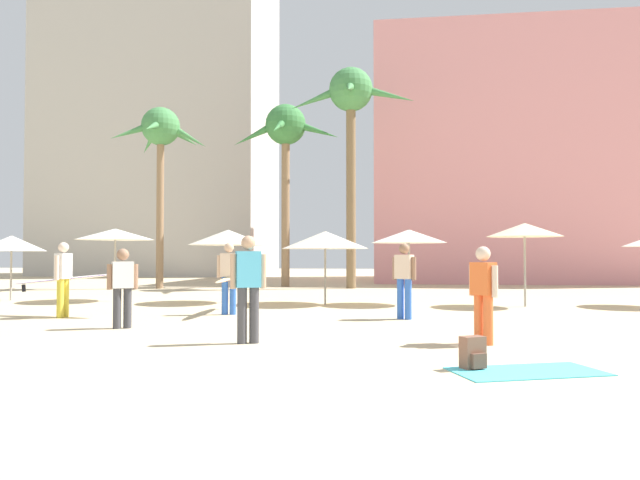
{
  "coord_description": "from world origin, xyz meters",
  "views": [
    {
      "loc": [
        1.89,
        -6.48,
        1.44
      ],
      "look_at": [
        0.37,
        5.29,
        1.76
      ],
      "focal_mm": 33.43,
      "sensor_mm": 36.0,
      "label": 1
    }
  ],
  "objects_px": {
    "palm_tree_far_left": "(161,137)",
    "person_mid_center": "(404,277)",
    "person_far_left": "(230,276)",
    "person_near_left": "(248,284)",
    "palm_tree_center": "(351,105)",
    "cafe_umbrella_7": "(325,240)",
    "cafe_umbrella_3": "(115,234)",
    "backpack": "(473,354)",
    "person_mid_right": "(123,285)",
    "beach_towel": "(527,371)",
    "cafe_umbrella_2": "(228,237)",
    "cafe_umbrella_1": "(409,236)",
    "person_mid_left": "(66,277)",
    "cafe_umbrella_0": "(11,243)",
    "cafe_umbrella_5": "(525,230)",
    "palm_tree_left": "(285,135)",
    "person_far_right": "(483,291)"
  },
  "relations": [
    {
      "from": "palm_tree_center",
      "to": "cafe_umbrella_7",
      "type": "xyz_separation_m",
      "value": [
        -0.1,
        -8.78,
        -6.27
      ]
    },
    {
      "from": "palm_tree_far_left",
      "to": "person_near_left",
      "type": "bearing_deg",
      "value": -62.96
    },
    {
      "from": "cafe_umbrella_1",
      "to": "person_far_left",
      "type": "distance_m",
      "value": 5.74
    },
    {
      "from": "cafe_umbrella_1",
      "to": "beach_towel",
      "type": "xyz_separation_m",
      "value": [
        1.24,
        -10.13,
        -2.02
      ]
    },
    {
      "from": "cafe_umbrella_7",
      "to": "backpack",
      "type": "xyz_separation_m",
      "value": [
        3.08,
        -9.9,
        -1.72
      ]
    },
    {
      "from": "palm_tree_far_left",
      "to": "cafe_umbrella_0",
      "type": "distance_m",
      "value": 9.09
    },
    {
      "from": "cafe_umbrella_3",
      "to": "cafe_umbrella_2",
      "type": "bearing_deg",
      "value": -2.69
    },
    {
      "from": "palm_tree_center",
      "to": "person_mid_right",
      "type": "xyz_separation_m",
      "value": [
        -3.41,
        -15.17,
        -7.33
      ]
    },
    {
      "from": "cafe_umbrella_2",
      "to": "cafe_umbrella_3",
      "type": "height_order",
      "value": "cafe_umbrella_3"
    },
    {
      "from": "person_near_left",
      "to": "cafe_umbrella_0",
      "type": "bearing_deg",
      "value": 27.47
    },
    {
      "from": "person_far_left",
      "to": "person_mid_center",
      "type": "height_order",
      "value": "person_far_left"
    },
    {
      "from": "cafe_umbrella_1",
      "to": "person_mid_center",
      "type": "bearing_deg",
      "value": -92.7
    },
    {
      "from": "cafe_umbrella_7",
      "to": "person_far_left",
      "type": "distance_m",
      "value": 3.96
    },
    {
      "from": "cafe_umbrella_2",
      "to": "person_mid_left",
      "type": "xyz_separation_m",
      "value": [
        -2.6,
        -4.62,
        -1.08
      ]
    },
    {
      "from": "palm_tree_center",
      "to": "cafe_umbrella_1",
      "type": "height_order",
      "value": "palm_tree_center"
    },
    {
      "from": "person_mid_left",
      "to": "person_near_left",
      "type": "height_order",
      "value": "person_near_left"
    },
    {
      "from": "cafe_umbrella_0",
      "to": "person_mid_left",
      "type": "height_order",
      "value": "cafe_umbrella_0"
    },
    {
      "from": "cafe_umbrella_0",
      "to": "person_near_left",
      "type": "relative_size",
      "value": 1.19
    },
    {
      "from": "palm_tree_far_left",
      "to": "cafe_umbrella_5",
      "type": "height_order",
      "value": "palm_tree_far_left"
    },
    {
      "from": "cafe_umbrella_0",
      "to": "person_mid_center",
      "type": "relative_size",
      "value": 1.23
    },
    {
      "from": "person_mid_right",
      "to": "beach_towel",
      "type": "bearing_deg",
      "value": -150.57
    },
    {
      "from": "cafe_umbrella_5",
      "to": "person_far_right",
      "type": "xyz_separation_m",
      "value": [
        -2.22,
        -7.55,
        -1.31
      ]
    },
    {
      "from": "palm_tree_far_left",
      "to": "cafe_umbrella_2",
      "type": "height_order",
      "value": "palm_tree_far_left"
    },
    {
      "from": "cafe_umbrella_5",
      "to": "person_near_left",
      "type": "distance_m",
      "value": 10.06
    },
    {
      "from": "person_mid_left",
      "to": "person_mid_right",
      "type": "bearing_deg",
      "value": -37.6
    },
    {
      "from": "palm_tree_center",
      "to": "cafe_umbrella_7",
      "type": "relative_size",
      "value": 3.8
    },
    {
      "from": "cafe_umbrella_2",
      "to": "person_far_right",
      "type": "height_order",
      "value": "cafe_umbrella_2"
    },
    {
      "from": "cafe_umbrella_0",
      "to": "person_far_left",
      "type": "height_order",
      "value": "cafe_umbrella_0"
    },
    {
      "from": "cafe_umbrella_5",
      "to": "backpack",
      "type": "relative_size",
      "value": 5.67
    },
    {
      "from": "cafe_umbrella_0",
      "to": "cafe_umbrella_2",
      "type": "bearing_deg",
      "value": 0.03
    },
    {
      "from": "cafe_umbrella_5",
      "to": "beach_towel",
      "type": "distance_m",
      "value": 10.3
    },
    {
      "from": "palm_tree_left",
      "to": "cafe_umbrella_0",
      "type": "bearing_deg",
      "value": -126.36
    },
    {
      "from": "backpack",
      "to": "person_far_right",
      "type": "bearing_deg",
      "value": 137.11
    },
    {
      "from": "beach_towel",
      "to": "person_far_left",
      "type": "distance_m",
      "value": 8.85
    },
    {
      "from": "palm_tree_far_left",
      "to": "person_mid_center",
      "type": "height_order",
      "value": "palm_tree_far_left"
    },
    {
      "from": "beach_towel",
      "to": "person_mid_right",
      "type": "height_order",
      "value": "person_mid_right"
    },
    {
      "from": "cafe_umbrella_1",
      "to": "cafe_umbrella_7",
      "type": "height_order",
      "value": "cafe_umbrella_1"
    },
    {
      "from": "cafe_umbrella_3",
      "to": "cafe_umbrella_5",
      "type": "bearing_deg",
      "value": -2.08
    },
    {
      "from": "person_mid_right",
      "to": "cafe_umbrella_2",
      "type": "bearing_deg",
      "value": -35.85
    },
    {
      "from": "person_far_right",
      "to": "person_near_left",
      "type": "relative_size",
      "value": 0.9
    },
    {
      "from": "cafe_umbrella_0",
      "to": "cafe_umbrella_2",
      "type": "relative_size",
      "value": 0.87
    },
    {
      "from": "cafe_umbrella_3",
      "to": "cafe_umbrella_7",
      "type": "relative_size",
      "value": 0.94
    },
    {
      "from": "person_mid_right",
      "to": "person_near_left",
      "type": "height_order",
      "value": "person_near_left"
    },
    {
      "from": "palm_tree_left",
      "to": "person_mid_left",
      "type": "relative_size",
      "value": 2.68
    },
    {
      "from": "person_far_left",
      "to": "person_mid_center",
      "type": "bearing_deg",
      "value": 76.85
    },
    {
      "from": "cafe_umbrella_3",
      "to": "backpack",
      "type": "xyz_separation_m",
      "value": [
        9.89,
        -10.24,
        -1.93
      ]
    },
    {
      "from": "palm_tree_left",
      "to": "cafe_umbrella_2",
      "type": "distance_m",
      "value": 11.03
    },
    {
      "from": "backpack",
      "to": "person_mid_center",
      "type": "bearing_deg",
      "value": 155.92
    },
    {
      "from": "palm_tree_left",
      "to": "cafe_umbrella_5",
      "type": "height_order",
      "value": "palm_tree_left"
    },
    {
      "from": "cafe_umbrella_5",
      "to": "person_far_left",
      "type": "relative_size",
      "value": 0.76
    }
  ]
}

